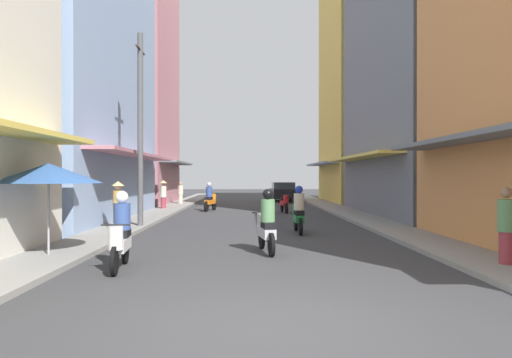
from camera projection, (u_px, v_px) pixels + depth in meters
The scene contains 19 objects.
ground_plane at pixel (254, 214), 23.18m from camera, with size 94.22×94.22×0.00m, color #38383A.
sidewalk_left at pixel (159, 213), 23.10m from camera, with size 1.60×50.83×0.12m, color gray.
sidewalk_right at pixel (348, 213), 23.27m from camera, with size 1.60×50.83×0.12m, color gray.
building_left_mid at pixel (56, 17), 19.91m from camera, with size 7.05×12.20×17.50m.
building_left_far at pixel (125, 75), 31.14m from camera, with size 7.05×8.65×17.36m.
building_right_mid at pixel (432, 31), 22.25m from camera, with size 7.05×11.82×17.76m.
building_right_far at pixel (370, 86), 33.48m from camera, with size 7.05×9.09×16.86m.
motorbike_white at pixel (121, 234), 9.40m from camera, with size 0.55×1.81×1.58m.
motorbike_orange at pixel (210, 198), 25.40m from camera, with size 0.69×1.77×1.58m.
motorbike_green at pixel (298, 212), 15.39m from camera, with size 0.55×1.81×1.58m.
motorbike_silver at pixel (266, 224), 11.43m from camera, with size 0.57×1.80×1.58m.
motorbike_red at pixel (284, 203), 24.19m from camera, with size 0.55×1.81×0.96m.
parked_car at pixel (283, 191), 35.69m from camera, with size 1.87×4.15×1.45m.
pedestrian_crossing at pixel (118, 203), 15.77m from camera, with size 0.44×0.44×1.72m.
pedestrian_far at pixel (163, 193), 25.80m from camera, with size 0.44×0.44×1.67m.
pedestrian_midway at pixel (181, 193), 30.65m from camera, with size 0.34×0.34×1.55m.
pedestrian_foreground at pixel (506, 228), 9.32m from camera, with size 0.34×0.34×1.67m.
vendor_umbrella at pixel (48, 173), 10.47m from camera, with size 2.37×2.37×2.18m.
utility_pole at pixel (140, 129), 16.69m from camera, with size 0.20×1.20×7.03m.
Camera 1 is at (-0.30, -5.76, 1.87)m, focal length 32.64 mm.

